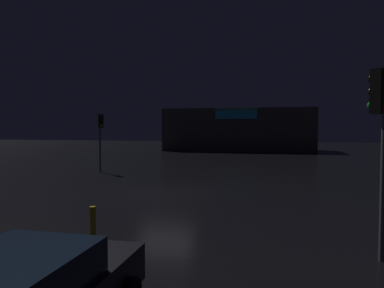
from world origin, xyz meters
name	(u,v)px	position (x,y,z in m)	size (l,w,h in m)	color
ground_plane	(166,192)	(0.00, 0.00, 0.00)	(120.00, 120.00, 0.00)	black
store_building	(239,130)	(0.35, 31.09, 2.67)	(18.65, 7.42, 5.33)	#4C4742
traffic_signal_main	(381,127)	(7.07, -6.97, 2.93)	(0.42, 0.42, 4.21)	#595B60
traffic_signal_opposite	(100,129)	(-6.28, 5.98, 2.86)	(0.42, 0.42, 3.81)	#595B60
bollard_kerb_a	(93,232)	(0.84, -8.27, 0.58)	(0.14, 0.14, 1.16)	gold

